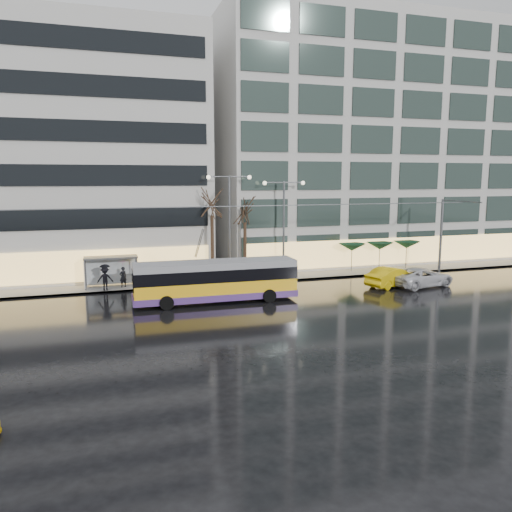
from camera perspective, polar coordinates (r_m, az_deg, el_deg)
name	(u,v)px	position (r m, az deg, el deg)	size (l,w,h in m)	color
ground	(241,314)	(33.35, -1.69, -6.63)	(140.00, 140.00, 0.00)	black
sidewalk	(222,273)	(47.04, -3.96, -1.97)	(80.00, 10.00, 0.15)	gray
kerb	(235,284)	(42.33, -2.40, -3.18)	(80.00, 0.10, 0.15)	slate
building_left	(11,153)	(50.54, -26.17, 10.52)	(34.00, 14.00, 22.00)	#B7B5AF
building_right	(361,144)	(57.22, 11.87, 12.44)	(32.00, 14.00, 25.00)	#B7B5AF
trolleybus	(216,282)	(36.24, -4.62, -2.99)	(11.81, 4.70, 5.45)	yellow
catenary	(226,237)	(40.34, -3.40, 2.23)	(42.24, 5.12, 7.00)	#595B60
bus_shelter	(106,265)	(42.22, -16.75, -0.98)	(4.20, 1.60, 2.51)	#595B60
street_lamp_near	(229,213)	(43.19, -3.05, 4.98)	(3.96, 0.36, 9.03)	#595B60
street_lamp_far	(284,214)	(44.70, 3.19, 4.76)	(3.96, 0.36, 8.53)	#595B60
tree_a	(212,200)	(42.98, -5.08, 6.41)	(3.20, 3.20, 8.40)	black
tree_b	(245,207)	(43.94, -1.28, 5.59)	(3.20, 3.20, 7.70)	black
parasol_a	(352,247)	(48.11, 10.91, 0.99)	(2.50, 2.50, 2.65)	#595B60
parasol_b	(380,246)	(49.60, 13.96, 1.12)	(2.50, 2.50, 2.65)	#595B60
parasol_c	(407,245)	(51.21, 16.84, 1.24)	(2.50, 2.50, 2.65)	#595B60
taxi_b	(392,277)	(42.94, 15.30, -2.30)	(1.74, 4.99, 1.64)	yellow
sedan_silver	(422,277)	(43.73, 18.41, -2.29)	(2.61, 5.66, 1.57)	silver
pedestrian_a	(123,269)	(41.84, -14.99, -1.49)	(1.25, 1.26, 2.19)	black
pedestrian_b	(150,276)	(41.40, -12.06, -2.27)	(1.11, 1.08, 1.80)	black
pedestrian_c	(105,276)	(41.07, -16.87, -2.22)	(1.26, 0.88, 2.11)	black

